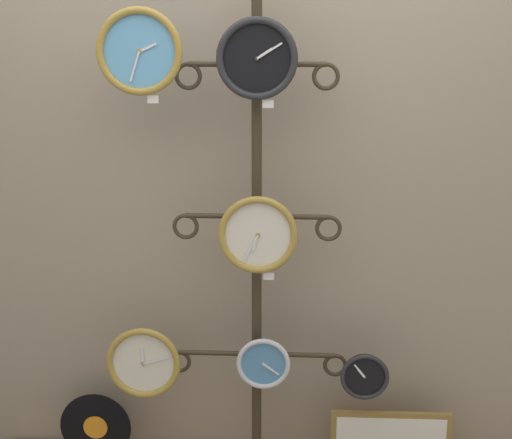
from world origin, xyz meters
name	(u,v)px	position (x,y,z in m)	size (l,w,h in m)	color
shop_wall	(259,138)	(0.00, 0.57, 1.40)	(4.40, 0.04, 2.80)	gray
display_stand	(257,326)	(0.00, 0.41, 0.67)	(0.73, 0.39, 1.99)	#382D1E
clock_top_left	(139,51)	(-0.41, 0.31, 1.74)	(0.31, 0.04, 0.31)	#60A8DB
clock_top_center	(257,59)	(0.01, 0.32, 1.71)	(0.29, 0.04, 0.29)	black
clock_middle_center	(258,235)	(0.01, 0.30, 1.08)	(0.29, 0.04, 0.29)	silver
clock_bottom_left	(144,363)	(-0.44, 0.32, 0.55)	(0.30, 0.04, 0.30)	silver
clock_bottom_center	(263,363)	(0.03, 0.32, 0.55)	(0.21, 0.04, 0.21)	#4C84B2
clock_bottom_right	(365,376)	(0.42, 0.33, 0.51)	(0.19, 0.04, 0.19)	black
vinyl_record	(96,427)	(-0.67, 0.40, 0.21)	(0.30, 0.01, 0.30)	black
price_tag_upper	(153,99)	(-0.36, 0.31, 1.57)	(0.04, 0.00, 0.03)	white
price_tag_mid	(268,104)	(0.05, 0.32, 1.55)	(0.04, 0.00, 0.03)	white
price_tag_lower	(269,276)	(0.05, 0.30, 0.92)	(0.04, 0.00, 0.03)	white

